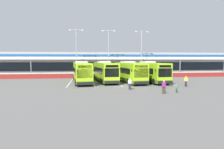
% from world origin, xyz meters
% --- Properties ---
extents(ground_plane, '(200.00, 200.00, 0.00)m').
position_xyz_m(ground_plane, '(0.00, 0.00, 0.00)').
color(ground_plane, '#605E5B').
extents(terminal_building, '(70.00, 13.00, 6.00)m').
position_xyz_m(terminal_building, '(-0.00, 26.91, 3.01)').
color(terminal_building, silver).
rests_on(terminal_building, ground).
extents(red_barrier_wall, '(60.00, 0.40, 1.10)m').
position_xyz_m(red_barrier_wall, '(0.00, 14.50, 0.56)').
color(red_barrier_wall, maroon).
rests_on(red_barrier_wall, ground).
extents(coach_bus_leftmost, '(3.95, 12.34, 3.78)m').
position_xyz_m(coach_bus_leftmost, '(-6.30, 5.70, 1.79)').
color(coach_bus_leftmost, '#9ED11E').
rests_on(coach_bus_leftmost, ground).
extents(coach_bus_left_centre, '(3.95, 12.34, 3.78)m').
position_xyz_m(coach_bus_left_centre, '(-2.09, 6.78, 1.79)').
color(coach_bus_left_centre, '#9ED11E').
rests_on(coach_bus_left_centre, ground).
extents(coach_bus_centre, '(3.95, 12.34, 3.78)m').
position_xyz_m(coach_bus_centre, '(2.26, 5.58, 1.79)').
color(coach_bus_centre, '#9ED11E').
rests_on(coach_bus_centre, ground).
extents(coach_bus_right_centre, '(3.95, 12.34, 3.78)m').
position_xyz_m(coach_bus_right_centre, '(6.09, 5.72, 1.79)').
color(coach_bus_right_centre, '#9ED11E').
rests_on(coach_bus_right_centre, ground).
extents(bay_stripe_far_west, '(0.14, 13.00, 0.01)m').
position_xyz_m(bay_stripe_far_west, '(-8.40, 6.00, 0.00)').
color(bay_stripe_far_west, silver).
rests_on(bay_stripe_far_west, ground).
extents(bay_stripe_west, '(0.14, 13.00, 0.01)m').
position_xyz_m(bay_stripe_west, '(-4.20, 6.00, 0.00)').
color(bay_stripe_west, silver).
rests_on(bay_stripe_west, ground).
extents(bay_stripe_mid_west, '(0.14, 13.00, 0.01)m').
position_xyz_m(bay_stripe_mid_west, '(0.00, 6.00, 0.00)').
color(bay_stripe_mid_west, silver).
rests_on(bay_stripe_mid_west, ground).
extents(bay_stripe_centre, '(0.14, 13.00, 0.01)m').
position_xyz_m(bay_stripe_centre, '(4.20, 6.00, 0.00)').
color(bay_stripe_centre, silver).
rests_on(bay_stripe_centre, ground).
extents(bay_stripe_mid_east, '(0.14, 13.00, 0.01)m').
position_xyz_m(bay_stripe_mid_east, '(8.40, 6.00, 0.00)').
color(bay_stripe_mid_east, silver).
rests_on(bay_stripe_mid_east, ground).
extents(pedestrian_with_handbag, '(0.63, 0.30, 1.62)m').
position_xyz_m(pedestrian_with_handbag, '(0.41, -3.59, 0.86)').
color(pedestrian_with_handbag, '#33333D').
rests_on(pedestrian_with_handbag, ground).
extents(pedestrian_in_dark_coat, '(0.51, 0.41, 1.62)m').
position_xyz_m(pedestrian_in_dark_coat, '(9.50, -1.57, 0.87)').
color(pedestrian_in_dark_coat, black).
rests_on(pedestrian_in_dark_coat, ground).
extents(pedestrian_child, '(0.28, 0.28, 1.00)m').
position_xyz_m(pedestrian_child, '(5.62, -6.74, 0.54)').
color(pedestrian_child, '#33333D').
rests_on(pedestrian_child, ground).
extents(pedestrian_near_bin, '(0.53, 0.32, 1.62)m').
position_xyz_m(pedestrian_near_bin, '(3.76, -7.29, 0.87)').
color(pedestrian_near_bin, '#4C4238').
rests_on(pedestrian_near_bin, ground).
extents(lamp_post_west, '(3.24, 0.28, 11.00)m').
position_xyz_m(lamp_post_west, '(-7.78, 16.56, 6.29)').
color(lamp_post_west, '#9E9EA3').
rests_on(lamp_post_west, ground).
extents(lamp_post_centre, '(3.24, 0.28, 11.00)m').
position_xyz_m(lamp_post_centre, '(-0.35, 16.93, 6.29)').
color(lamp_post_centre, '#9E9EA3').
rests_on(lamp_post_centre, ground).
extents(lamp_post_east, '(3.24, 0.28, 11.00)m').
position_xyz_m(lamp_post_east, '(7.71, 17.29, 6.29)').
color(lamp_post_east, '#9E9EA3').
rests_on(lamp_post_east, ground).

